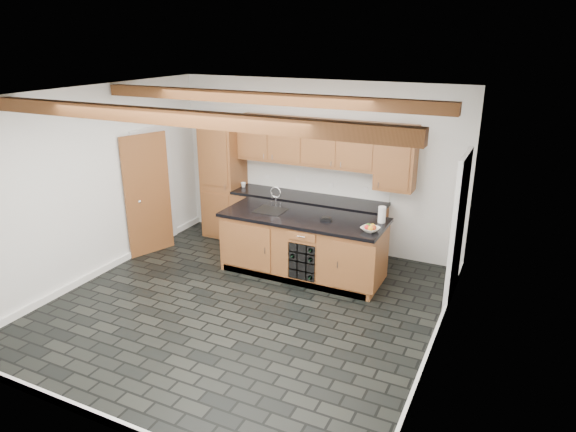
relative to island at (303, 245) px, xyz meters
The scene contains 10 objects.
ground 1.40m from the island, 103.42° to the right, with size 5.00×5.00×0.00m, color black.
room_shell 1.36m from the island, 117.45° to the right, with size 5.01×5.00×5.00m.
back_cabinetry 1.28m from the island, 125.63° to the left, with size 3.65×0.62×2.20m.
island is the anchor object (origin of this frame).
faucet 0.75m from the island, behind, with size 0.45×0.40×0.34m.
kitchen_scale 0.61m from the island, ahead, with size 0.16×0.11×0.05m.
fruit_bowl 1.19m from the island, ahead, with size 0.24×0.24×0.06m, color white.
fruit_cluster 1.21m from the island, ahead, with size 0.16×0.17×0.07m.
paper_towel 1.28m from the island, 12.24° to the left, with size 0.11×0.11×0.24m, color white.
mug 1.91m from the island, 149.09° to the left, with size 0.09×0.09×0.08m, color white.
Camera 1 is at (3.20, -5.25, 3.46)m, focal length 32.00 mm.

